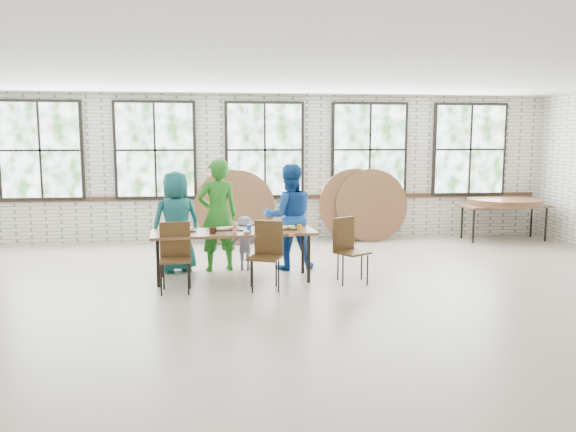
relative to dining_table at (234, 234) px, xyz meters
name	(u,v)px	position (x,y,z in m)	size (l,w,h in m)	color
room	(265,152)	(0.72, 3.31, 1.14)	(12.00, 12.00, 12.00)	#B9A693
dining_table	(234,234)	(0.00, 0.00, 0.00)	(2.45, 0.98, 0.74)	brown
chair_near_left	(175,251)	(-0.82, -0.51, -0.13)	(0.45, 0.43, 0.95)	#472F17
chair_near_right	(267,249)	(0.45, -0.52, -0.13)	(0.54, 0.54, 0.95)	#472F17
chair_spare	(348,244)	(1.66, -0.30, -0.13)	(0.57, 0.57, 0.95)	#472F17
adult_teal	(176,222)	(-0.88, 0.65, 0.11)	(0.78, 0.51, 1.60)	#1B5E68
adult_green	(218,215)	(-0.23, 0.65, 0.21)	(0.65, 0.43, 1.79)	#24761F
toddler	(245,243)	(0.19, 0.65, -0.26)	(0.56, 0.32, 0.87)	#191542
adult_blue	(289,217)	(0.91, 0.65, 0.16)	(0.82, 0.64, 1.70)	#16469B
storage_table	(504,207)	(5.67, 2.73, 0.00)	(1.86, 0.90, 0.74)	brown
tabletop_clutter	(242,229)	(0.13, -0.03, 0.08)	(1.98, 0.64, 0.11)	black
round_tops_stacked	(504,202)	(5.67, 2.73, 0.12)	(1.50, 1.50, 0.13)	brown
round_tops_leaning	(300,206)	(1.41, 2.98, 0.05)	(4.36, 0.42, 1.49)	brown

